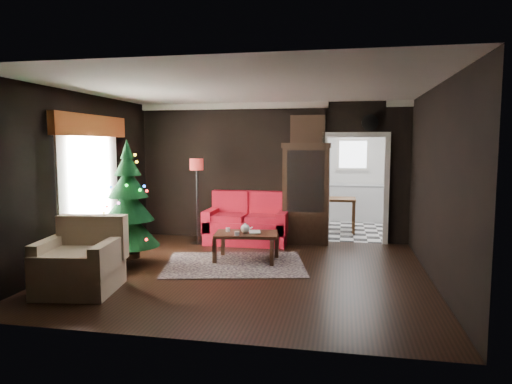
% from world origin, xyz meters
% --- Properties ---
extents(floor, '(5.50, 5.50, 0.00)m').
position_xyz_m(floor, '(0.00, 0.00, 0.00)').
color(floor, black).
rests_on(floor, ground).
extents(ceiling, '(5.50, 5.50, 0.00)m').
position_xyz_m(ceiling, '(0.00, 0.00, 2.80)').
color(ceiling, white).
rests_on(ceiling, ground).
extents(wall_back, '(5.50, 0.00, 5.50)m').
position_xyz_m(wall_back, '(0.00, 2.50, 1.40)').
color(wall_back, black).
rests_on(wall_back, ground).
extents(wall_front, '(5.50, 0.00, 5.50)m').
position_xyz_m(wall_front, '(0.00, -2.50, 1.40)').
color(wall_front, black).
rests_on(wall_front, ground).
extents(wall_left, '(0.00, 5.50, 5.50)m').
position_xyz_m(wall_left, '(-2.75, 0.00, 1.40)').
color(wall_left, black).
rests_on(wall_left, ground).
extents(wall_right, '(0.00, 5.50, 5.50)m').
position_xyz_m(wall_right, '(2.75, 0.00, 1.40)').
color(wall_right, black).
rests_on(wall_right, ground).
extents(doorway, '(1.10, 0.10, 2.10)m').
position_xyz_m(doorway, '(1.70, 2.50, 1.05)').
color(doorway, silver).
rests_on(doorway, ground).
extents(left_window, '(0.05, 1.60, 1.40)m').
position_xyz_m(left_window, '(-2.71, 0.20, 1.45)').
color(left_window, white).
rests_on(left_window, wall_left).
extents(valance, '(0.12, 2.10, 0.35)m').
position_xyz_m(valance, '(-2.63, 0.20, 2.27)').
color(valance, '#9B451E').
rests_on(valance, wall_left).
extents(kitchen_floor, '(3.00, 3.00, 0.00)m').
position_xyz_m(kitchen_floor, '(1.70, 4.00, 0.00)').
color(kitchen_floor, white).
rests_on(kitchen_floor, ground).
extents(kitchen_window, '(0.70, 0.06, 0.70)m').
position_xyz_m(kitchen_window, '(1.70, 5.45, 1.70)').
color(kitchen_window, white).
rests_on(kitchen_window, ground).
extents(rug, '(2.53, 2.07, 0.01)m').
position_xyz_m(rug, '(-0.25, 0.39, 0.01)').
color(rug, '#442935').
rests_on(rug, ground).
extents(loveseat, '(1.70, 0.90, 1.00)m').
position_xyz_m(loveseat, '(-0.40, 2.05, 0.50)').
color(loveseat, maroon).
rests_on(loveseat, ground).
extents(curio_cabinet, '(0.90, 0.45, 1.90)m').
position_xyz_m(curio_cabinet, '(0.75, 2.27, 0.95)').
color(curio_cabinet, black).
rests_on(curio_cabinet, ground).
extents(floor_lamp, '(0.29, 0.29, 1.71)m').
position_xyz_m(floor_lamp, '(-1.37, 1.84, 0.83)').
color(floor_lamp, black).
rests_on(floor_lamp, ground).
extents(christmas_tree, '(1.14, 1.14, 1.85)m').
position_xyz_m(christmas_tree, '(-1.93, 0.04, 1.05)').
color(christmas_tree, black).
rests_on(christmas_tree, ground).
extents(armchair, '(1.14, 1.14, 1.02)m').
position_xyz_m(armchair, '(-1.98, -1.32, 0.46)').
color(armchair, beige).
rests_on(armchair, ground).
extents(coffee_table, '(1.11, 0.75, 0.47)m').
position_xyz_m(coffee_table, '(-0.12, 0.67, 0.25)').
color(coffee_table, black).
rests_on(coffee_table, rug).
extents(teapot, '(0.18, 0.18, 0.16)m').
position_xyz_m(teapot, '(-0.13, 0.63, 0.56)').
color(teapot, silver).
rests_on(teapot, coffee_table).
extents(cup_a, '(0.10, 0.10, 0.06)m').
position_xyz_m(cup_a, '(-0.46, 0.73, 0.51)').
color(cup_a, white).
rests_on(cup_a, coffee_table).
extents(cup_b, '(0.08, 0.08, 0.07)m').
position_xyz_m(cup_b, '(-0.22, 0.42, 0.51)').
color(cup_b, silver).
rests_on(cup_b, coffee_table).
extents(book, '(0.19, 0.06, 0.26)m').
position_xyz_m(book, '(-0.08, 0.70, 0.61)').
color(book, olive).
rests_on(book, coffee_table).
extents(wall_clock, '(0.32, 0.32, 0.06)m').
position_xyz_m(wall_clock, '(1.95, 2.45, 2.38)').
color(wall_clock, white).
rests_on(wall_clock, wall_back).
extents(painting, '(0.62, 0.05, 0.52)m').
position_xyz_m(painting, '(0.75, 2.46, 2.25)').
color(painting, '#A86A39').
rests_on(painting, wall_back).
extents(kitchen_counter, '(1.80, 0.60, 0.90)m').
position_xyz_m(kitchen_counter, '(1.70, 5.20, 0.45)').
color(kitchen_counter, silver).
rests_on(kitchen_counter, ground).
extents(kitchen_table, '(0.70, 0.70, 0.75)m').
position_xyz_m(kitchen_table, '(1.40, 3.70, 0.38)').
color(kitchen_table, brown).
rests_on(kitchen_table, ground).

